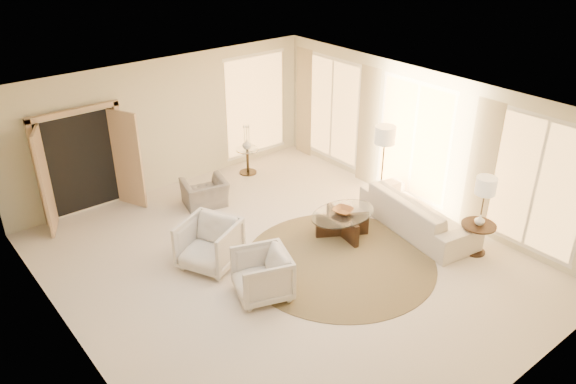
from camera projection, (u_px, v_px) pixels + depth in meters
room at (284, 192)px, 9.07m from camera, size 7.04×8.04×2.83m
windows_right at (417, 142)px, 11.09m from camera, size 0.10×6.40×2.40m
window_back_corner at (256, 105)px, 13.11m from camera, size 1.70×0.10×2.40m
curtains_right at (382, 132)px, 11.71m from camera, size 0.06×5.20×2.60m
french_doors at (84, 165)px, 10.80m from camera, size 1.95×0.66×2.16m
area_rug at (339, 261)px, 9.76m from camera, size 3.45×3.45×0.01m
sofa at (418, 212)px, 10.58m from camera, size 1.34×2.56×0.71m
armchair_left at (209, 242)px, 9.46m from camera, size 1.15×1.18×0.92m
armchair_right at (262, 273)px, 8.73m from camera, size 1.00×1.03×0.85m
accent_chair at (205, 189)px, 11.42m from camera, size 0.97×0.75×0.75m
coffee_table at (342, 221)px, 10.38m from camera, size 1.75×1.75×0.49m
end_table at (477, 233)px, 9.84m from camera, size 0.60×0.60×0.57m
side_table at (248, 158)px, 12.81m from camera, size 0.52×0.52×0.60m
floor_lamp_near at (385, 139)px, 10.99m from camera, size 0.41×0.41×1.70m
floor_lamp_far at (485, 189)px, 9.50m from camera, size 0.35×0.35×1.45m
bowl at (343, 211)px, 10.28m from camera, size 0.44×0.44×0.09m
end_vase at (480, 220)px, 9.72m from camera, size 0.23×0.23×0.19m
side_vase at (247, 144)px, 12.65m from camera, size 0.23×0.23×0.24m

